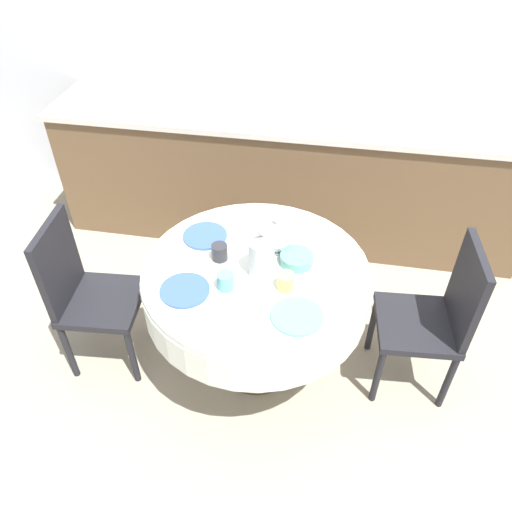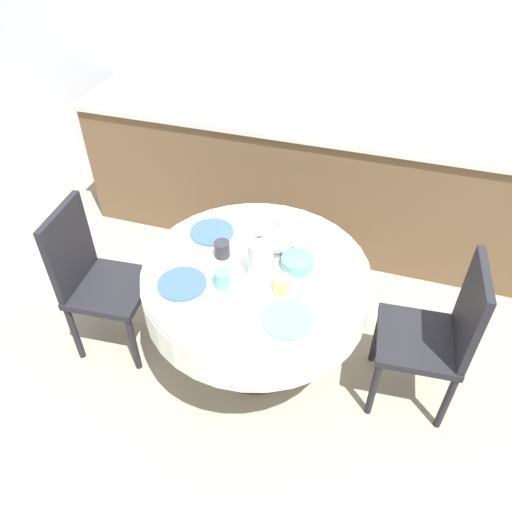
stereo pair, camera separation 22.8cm
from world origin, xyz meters
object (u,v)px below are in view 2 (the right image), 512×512
object	(u,v)px
chair_left	(438,332)
chair_right	(94,275)
coffee_carafe	(261,255)
teapot	(280,238)

from	to	relation	value
chair_left	chair_right	xyz separation A→B (m)	(-1.80, -0.14, 0.00)
coffee_carafe	chair_right	bearing A→B (deg)	-176.85
chair_right	teapot	bearing A→B (deg)	98.47
chair_right	coffee_carafe	world-z (taller)	coffee_carafe
chair_right	coffee_carafe	bearing A→B (deg)	88.47
chair_right	coffee_carafe	xyz separation A→B (m)	(0.93, 0.05, 0.34)
chair_left	teapot	world-z (taller)	teapot
chair_left	chair_right	distance (m)	1.81
chair_right	teapot	distance (m)	1.05
chair_left	coffee_carafe	bearing A→B (deg)	91.62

